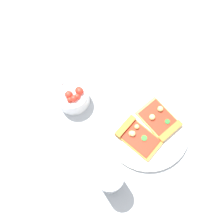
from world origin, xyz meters
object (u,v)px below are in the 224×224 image
(salad_bowl, at_px, (73,97))
(paper_napkin, at_px, (117,58))
(plate, at_px, (147,129))
(pizza_slice_far, at_px, (136,135))
(soda_glass, at_px, (110,180))
(pizza_slice_near, at_px, (160,120))

(salad_bowl, relative_size, paper_napkin, 0.83)
(plate, distance_m, pizza_slice_far, 0.05)
(pizza_slice_far, height_order, soda_glass, soda_glass)
(pizza_slice_far, relative_size, paper_napkin, 1.13)
(plate, xyz_separation_m, pizza_slice_near, (0.05, -0.01, 0.01))
(soda_glass, xyz_separation_m, paper_napkin, (0.28, 0.29, -0.06))
(salad_bowl, bearing_deg, pizza_slice_near, -55.90)
(plate, relative_size, pizza_slice_near, 2.10)
(plate, xyz_separation_m, pizza_slice_far, (-0.04, 0.01, 0.01))
(pizza_slice_near, bearing_deg, plate, 170.38)
(soda_glass, relative_size, paper_napkin, 1.09)
(pizza_slice_far, xyz_separation_m, soda_glass, (-0.14, -0.05, 0.04))
(pizza_slice_near, height_order, salad_bowl, salad_bowl)
(pizza_slice_far, relative_size, soda_glass, 1.04)
(pizza_slice_far, bearing_deg, salad_bowl, 107.38)
(plate, relative_size, soda_glass, 1.96)
(pizza_slice_far, bearing_deg, plate, -9.44)
(plate, bearing_deg, pizza_slice_far, 170.56)
(plate, xyz_separation_m, soda_glass, (-0.19, -0.05, 0.05))
(plate, distance_m, pizza_slice_near, 0.05)
(pizza_slice_far, bearing_deg, soda_glass, -160.18)
(plate, height_order, pizza_slice_far, pizza_slice_far)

